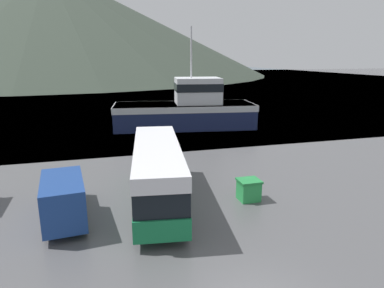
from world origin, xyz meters
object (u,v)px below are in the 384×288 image
Objects in this scene: delivery_van at (63,197)px; fishing_boat at (187,109)px; tour_bus at (158,171)px; storage_bin at (249,190)px.

delivery_van is 0.35× the size of fishing_boat.
tour_bus is 8.72× the size of storage_bin.
fishing_boat reaches higher than delivery_van.
fishing_boat is (7.24, 20.78, 0.29)m from tour_bus.
fishing_boat reaches higher than tour_bus.
fishing_boat is at bearing 84.64° from storage_bin.
fishing_boat is at bearing 78.91° from tour_bus.
delivery_van is (-5.06, -0.96, -0.64)m from tour_bus.
delivery_van reaches higher than storage_bin.
storage_bin is at bearing -177.30° from fishing_boat.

